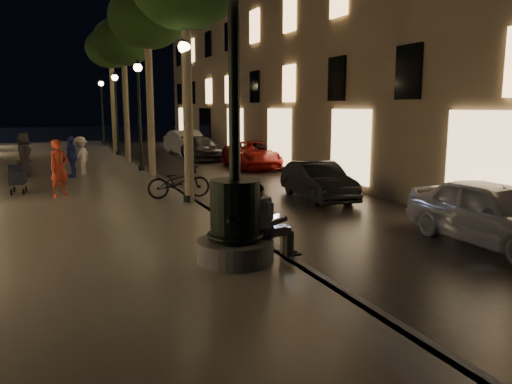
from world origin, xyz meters
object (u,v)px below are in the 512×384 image
fountain_lamppost (235,207)px  pedestrian_dark (24,155)px  car_third (252,155)px  pedestrian_red (59,168)px  bicycle (179,182)px  tree_far (111,49)px  car_front (494,213)px  car_rear (201,148)px  seated_man_laptop (266,219)px  pedestrian_white (81,156)px  car_second (318,181)px  car_fifth (187,143)px  pedestrian_blue (71,157)px  tree_second (147,19)px  stroller (18,177)px  lamp_curb_b (139,101)px  tree_third (123,43)px  lamp_curb_d (102,103)px  lamp_curb_a (186,98)px  lamp_curb_c (116,102)px

fountain_lamppost → pedestrian_dark: fountain_lamppost is taller
car_third → pedestrian_red: pedestrian_red is taller
bicycle → tree_far: bearing=3.9°
car_front → car_rear: bearing=92.9°
seated_man_laptop → pedestrian_white: size_ratio=0.89×
car_second → car_fifth: bearing=95.5°
pedestrian_blue → bicycle: size_ratio=0.86×
tree_second → car_front: 14.56m
car_front → car_second: car_front is taller
pedestrian_white → car_second: bearing=77.6°
tree_far → stroller: 16.36m
lamp_curb_b → car_front: 15.55m
seated_man_laptop → tree_third: size_ratio=0.20×
fountain_lamppost → lamp_curb_d: fountain_lamppost is taller
tree_far → car_third: size_ratio=1.59×
tree_far → stroller: tree_far is taller
car_third → pedestrian_red: size_ratio=2.64×
tree_far → car_fifth: size_ratio=1.63×
car_rear → car_third: bearing=-72.7°
lamp_curb_d → car_fifth: bearing=-60.2°
fountain_lamppost → car_second: bearing=49.3°
car_front → stroller: bearing=135.4°
pedestrian_dark → stroller: bearing=157.3°
tree_far → fountain_lamppost: bearing=-91.9°
lamp_curb_d → lamp_curb_b: bearing=-90.0°
lamp_curb_a → bicycle: (-0.10, 0.70, -2.53)m
stroller → car_third: 11.42m
lamp_curb_c → car_fifth: 4.99m
lamp_curb_a → pedestrian_dark: size_ratio=2.71×
tree_second → car_second: tree_second is taller
lamp_curb_b → stroller: 7.03m
lamp_curb_b → car_third: 6.10m
tree_far → car_second: size_ratio=2.02×
car_rear → car_front: bearing=-84.3°
lamp_curb_b → pedestrian_white: size_ratio=3.04×
car_second → pedestrian_dark: pedestrian_dark is taller
pedestrian_white → bicycle: 7.23m
pedestrian_white → pedestrian_blue: (-0.39, -0.62, 0.04)m
tree_third → lamp_curb_d: size_ratio=1.50×
lamp_curb_a → car_third: lamp_curb_a is taller
pedestrian_blue → pedestrian_dark: (-1.75, 0.95, 0.06)m
tree_second → car_third: bearing=24.9°
seated_man_laptop → pedestrian_blue: bearing=102.5°
tree_far → pedestrian_dark: tree_far is taller
tree_third → lamp_curb_c: size_ratio=1.50×
car_third → car_fifth: bearing=104.2°
bicycle → lamp_curb_c: bearing=4.1°
car_fifth → bicycle: size_ratio=2.40×
lamp_curb_b → car_fifth: 9.84m
car_fifth → car_front: bearing=-93.9°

